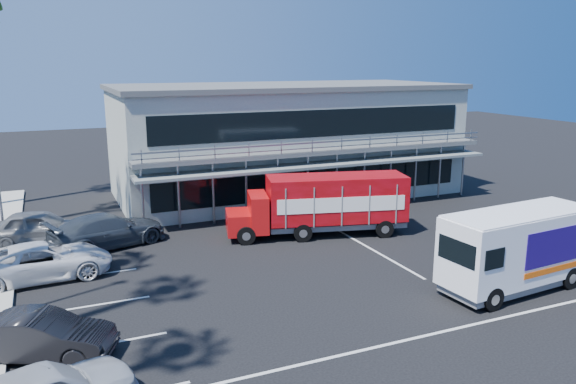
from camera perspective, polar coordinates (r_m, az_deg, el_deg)
name	(u,v)px	position (r m, az deg, el deg)	size (l,w,h in m)	color
ground	(358,270)	(24.54, 7.17, -7.90)	(120.00, 120.00, 0.00)	black
building	(285,139)	(37.96, -0.27, 5.40)	(22.40, 12.00, 7.30)	#949B8E
red_truck	(324,203)	(28.78, 3.71, -1.12)	(9.41, 4.28, 3.09)	#AE0E0F
white_van	(518,249)	(23.64, 22.31, -5.33)	(6.64, 2.74, 3.17)	white
parked_car_b	(41,336)	(18.93, -23.77, -13.25)	(1.50, 4.30, 1.42)	black
parked_car_c	(43,261)	(25.33, -23.62, -6.45)	(2.50, 5.43, 1.51)	silver
parked_car_d	(108,230)	(28.45, -17.86, -3.74)	(2.29, 5.64, 1.64)	#2E353D
parked_car_e	(40,227)	(30.14, -23.92, -3.28)	(1.98, 4.91, 1.67)	slate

